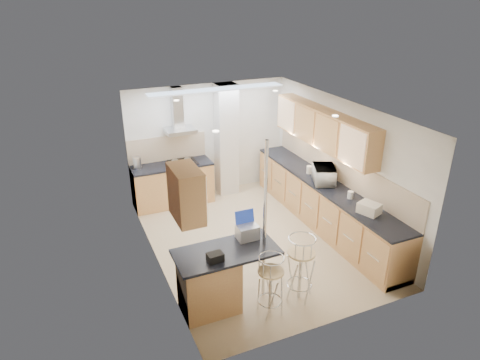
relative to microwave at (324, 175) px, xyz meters
name	(u,v)px	position (x,y,z in m)	size (l,w,h in m)	color
ground	(254,240)	(-1.48, -0.02, -1.08)	(4.80, 4.80, 0.00)	#C6B484
room_shell	(262,155)	(-1.15, 0.35, 0.46)	(3.64, 4.84, 2.51)	silver
right_counter	(323,204)	(0.02, -0.02, -0.62)	(0.63, 4.40, 0.92)	#C2824D
back_counter	(173,184)	(-2.43, 2.08, -0.62)	(1.70, 0.63, 0.92)	#C2824D
peninsula	(227,278)	(-2.60, -1.47, -0.61)	(1.47, 0.72, 0.94)	#C2824D
microwave	(324,175)	(0.00, 0.00, 0.00)	(0.58, 0.39, 0.32)	white
laptop	(247,232)	(-2.19, -1.29, -0.03)	(0.31, 0.23, 0.21)	#A9ACB1
bag	(215,257)	(-2.83, -1.64, -0.08)	(0.21, 0.15, 0.12)	black
bar_stool_near	(270,285)	(-2.10, -1.88, -0.60)	(0.39, 0.39, 0.96)	tan
bar_stool_end	(300,268)	(-1.54, -1.75, -0.55)	(0.43, 0.43, 1.05)	tan
jar_a	(320,172)	(0.10, 0.30, -0.08)	(0.12, 0.12, 0.16)	silver
jar_b	(309,170)	(-0.02, 0.50, -0.08)	(0.11, 0.11, 0.16)	silver
jar_c	(331,177)	(0.14, -0.04, -0.06)	(0.14, 0.14, 0.20)	#AEA18B
jar_d	(350,195)	(0.04, -0.77, -0.09)	(0.10, 0.10, 0.13)	white
bread_bin	(369,208)	(-0.01, -1.34, -0.07)	(0.26, 0.34, 0.18)	silver
kettle	(137,163)	(-3.13, 2.15, -0.04)	(0.16, 0.16, 0.24)	#BCBEC1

